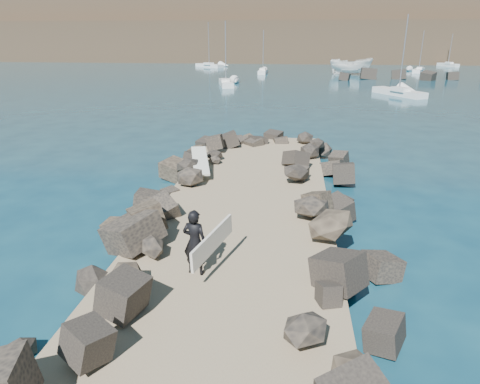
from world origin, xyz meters
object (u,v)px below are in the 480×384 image
Objects in this scene: surfboard_resting at (200,163)px; surfer_with_board at (197,242)px; boat_imported at (351,66)px; sailboat_f at (448,65)px.

surfboard_resting is 1.26× the size of surfer_with_board.
surfboard_resting is 0.37× the size of boat_imported.
surfer_with_board is at bearing -93.77° from surfboard_resting.
surfboard_resting is 0.38× the size of sailboat_f.
boat_imported is at bearing 61.94° from surfboard_resting.
surfboard_resting is 90.56m from sailboat_f.
boat_imported is 69.05m from surfer_with_board.
surfboard_resting is at bearing 101.62° from surfer_with_board.
surfer_with_board is (1.70, -8.25, 0.42)m from surfboard_resting.
sailboat_f is (36.66, 82.81, -0.69)m from surfboard_resting.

